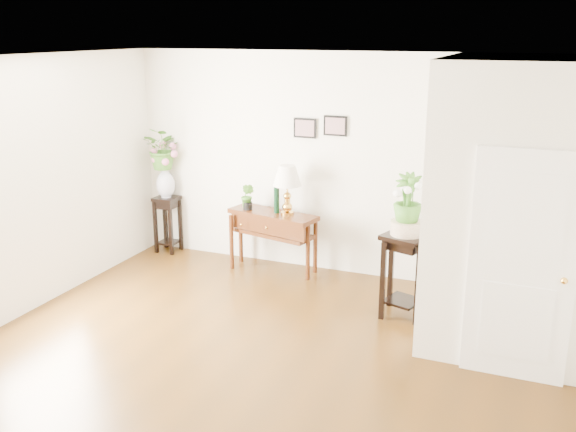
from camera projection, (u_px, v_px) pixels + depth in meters
The scene contains 19 objects.
floor at pixel (265, 372), 5.92m from camera, with size 6.00×5.50×0.02m, color #472B0D.
ceiling at pixel (262, 61), 5.14m from camera, with size 6.00×5.50×0.02m, color white.
wall_back at pixel (354, 167), 7.98m from camera, with size 6.00×0.02×2.80m, color silver.
wall_front at pixel (30, 385), 3.09m from camera, with size 6.00×0.02×2.80m, color silver.
partition at pixel (530, 202), 6.35m from camera, with size 1.80×1.95×2.80m, color silver.
door at pixel (521, 268), 5.56m from camera, with size 0.90×0.05×2.10m, color white.
art_print_left at pixel (305, 128), 8.07m from camera, with size 0.30×0.02×0.25m, color black.
art_print_right at pixel (335, 126), 7.91m from camera, with size 0.30×0.02×0.25m, color black.
wall_ornament at pixel (441, 129), 6.62m from camera, with size 0.51×0.51×0.07m, color tan.
console_table at pixel (273, 242), 8.32m from camera, with size 1.19×0.40×0.79m, color black.
table_lamp at pixel (287, 187), 8.04m from camera, with size 0.36×0.36×0.63m, color gold.
green_vase at pixel (277, 200), 8.14m from camera, with size 0.07×0.07×0.34m, color black.
potted_plant at pixel (248, 197), 8.29m from camera, with size 0.18×0.15×0.33m, color #3B7623.
plant_stand_a at pixel (168, 224), 9.06m from camera, with size 0.31×0.31×0.80m, color black.
porcelain_vase at pixel (165, 181), 8.88m from camera, with size 0.26×0.26×0.44m, color silver, non-canonical shape.
lily_arrangement at pixel (164, 148), 8.75m from camera, with size 0.53×0.46×0.58m, color #3B7623.
plant_stand_b at pixel (404, 275), 6.99m from camera, with size 0.44×0.44×0.93m, color black.
ceramic_bowl at pixel (407, 228), 6.84m from camera, with size 0.34×0.34×0.15m, color beige.
narcissus at pixel (408, 199), 6.75m from camera, with size 0.31×0.31×0.55m, color #3B7623.
Camera 1 is at (2.18, -4.82, 3.04)m, focal length 40.00 mm.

